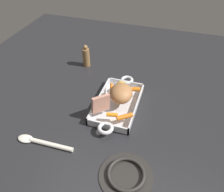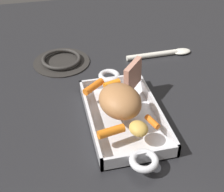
{
  "view_description": "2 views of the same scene",
  "coord_description": "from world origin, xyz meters",
  "px_view_note": "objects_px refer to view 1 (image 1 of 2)",
  "views": [
    {
      "loc": [
        0.75,
        0.21,
        0.73
      ],
      "look_at": [
        0.02,
        -0.02,
        0.08
      ],
      "focal_mm": 36.08,
      "sensor_mm": 36.0,
      "label": 1
    },
    {
      "loc": [
        -0.62,
        0.18,
        0.57
      ],
      "look_at": [
        0.02,
        0.03,
        0.07
      ],
      "focal_mm": 50.5,
      "sensor_mm": 36.0,
      "label": 2
    }
  ],
  "objects_px": {
    "baby_carrot_northeast": "(133,89)",
    "roasting_dish": "(118,104)",
    "pork_roast": "(121,93)",
    "stove_burner_rear": "(126,175)",
    "pepper_mill": "(86,57)",
    "baby_carrot_short": "(112,115)",
    "serving_spoon": "(41,142)",
    "baby_carrot_center_right": "(111,87)",
    "potato_near_roast": "(121,85)",
    "baby_carrot_southeast": "(125,117)",
    "roast_slice_outer": "(101,104)"
  },
  "relations": [
    {
      "from": "roasting_dish",
      "to": "serving_spoon",
      "type": "distance_m",
      "value": 0.38
    },
    {
      "from": "roast_slice_outer",
      "to": "pepper_mill",
      "type": "relative_size",
      "value": 0.61
    },
    {
      "from": "roasting_dish",
      "to": "roast_slice_outer",
      "type": "xyz_separation_m",
      "value": [
        0.09,
        -0.05,
        0.07
      ]
    },
    {
      "from": "baby_carrot_center_right",
      "to": "potato_near_roast",
      "type": "bearing_deg",
      "value": 118.71
    },
    {
      "from": "roast_slice_outer",
      "to": "serving_spoon",
      "type": "relative_size",
      "value": 0.33
    },
    {
      "from": "roasting_dish",
      "to": "stove_burner_rear",
      "type": "distance_m",
      "value": 0.36
    },
    {
      "from": "baby_carrot_southeast",
      "to": "serving_spoon",
      "type": "distance_m",
      "value": 0.35
    },
    {
      "from": "pepper_mill",
      "to": "baby_carrot_northeast",
      "type": "bearing_deg",
      "value": 58.71
    },
    {
      "from": "baby_carrot_northeast",
      "to": "stove_burner_rear",
      "type": "xyz_separation_m",
      "value": [
        0.43,
        0.08,
        -0.04
      ]
    },
    {
      "from": "roast_slice_outer",
      "to": "baby_carrot_southeast",
      "type": "bearing_deg",
      "value": 82.9
    },
    {
      "from": "stove_burner_rear",
      "to": "pepper_mill",
      "type": "bearing_deg",
      "value": -146.9
    },
    {
      "from": "roasting_dish",
      "to": "pork_roast",
      "type": "relative_size",
      "value": 3.26
    },
    {
      "from": "baby_carrot_short",
      "to": "baby_carrot_center_right",
      "type": "relative_size",
      "value": 1.08
    },
    {
      "from": "roast_slice_outer",
      "to": "baby_carrot_northeast",
      "type": "xyz_separation_m",
      "value": [
        -0.18,
        0.1,
        -0.03
      ]
    },
    {
      "from": "baby_carrot_northeast",
      "to": "serving_spoon",
      "type": "bearing_deg",
      "value": -35.88
    },
    {
      "from": "baby_carrot_northeast",
      "to": "potato_near_roast",
      "type": "xyz_separation_m",
      "value": [
        -0.01,
        -0.06,
        0.01
      ]
    },
    {
      "from": "baby_carrot_northeast",
      "to": "baby_carrot_center_right",
      "type": "bearing_deg",
      "value": -83.18
    },
    {
      "from": "potato_near_roast",
      "to": "pepper_mill",
      "type": "xyz_separation_m",
      "value": [
        -0.19,
        -0.27,
        0.0
      ]
    },
    {
      "from": "baby_carrot_center_right",
      "to": "baby_carrot_southeast",
      "type": "bearing_deg",
      "value": 32.94
    },
    {
      "from": "serving_spoon",
      "to": "stove_burner_rear",
      "type": "bearing_deg",
      "value": 172.82
    },
    {
      "from": "serving_spoon",
      "to": "roasting_dish",
      "type": "bearing_deg",
      "value": -128.48
    },
    {
      "from": "potato_near_roast",
      "to": "serving_spoon",
      "type": "bearing_deg",
      "value": -28.51
    },
    {
      "from": "pork_roast",
      "to": "baby_carrot_northeast",
      "type": "height_order",
      "value": "pork_roast"
    },
    {
      "from": "baby_carrot_northeast",
      "to": "roasting_dish",
      "type": "bearing_deg",
      "value": -32.2
    },
    {
      "from": "pork_roast",
      "to": "roast_slice_outer",
      "type": "relative_size",
      "value": 1.58
    },
    {
      "from": "roasting_dish",
      "to": "baby_carrot_center_right",
      "type": "distance_m",
      "value": 0.1
    },
    {
      "from": "pork_roast",
      "to": "baby_carrot_northeast",
      "type": "distance_m",
      "value": 0.09
    },
    {
      "from": "potato_near_roast",
      "to": "serving_spoon",
      "type": "xyz_separation_m",
      "value": [
        0.4,
        -0.22,
        -0.05
      ]
    },
    {
      "from": "potato_near_roast",
      "to": "baby_carrot_northeast",
      "type": "bearing_deg",
      "value": 80.47
    },
    {
      "from": "roasting_dish",
      "to": "baby_carrot_center_right",
      "type": "relative_size",
      "value": 9.17
    },
    {
      "from": "baby_carrot_southeast",
      "to": "roasting_dish",
      "type": "bearing_deg",
      "value": -149.51
    },
    {
      "from": "pork_roast",
      "to": "pepper_mill",
      "type": "distance_m",
      "value": 0.4
    },
    {
      "from": "roasting_dish",
      "to": "baby_carrot_short",
      "type": "bearing_deg",
      "value": 3.83
    },
    {
      "from": "roasting_dish",
      "to": "stove_burner_rear",
      "type": "bearing_deg",
      "value": 21.29
    },
    {
      "from": "pork_roast",
      "to": "pepper_mill",
      "type": "bearing_deg",
      "value": -133.79
    },
    {
      "from": "roasting_dish",
      "to": "baby_carrot_northeast",
      "type": "height_order",
      "value": "baby_carrot_northeast"
    },
    {
      "from": "baby_carrot_northeast",
      "to": "potato_near_roast",
      "type": "height_order",
      "value": "potato_near_roast"
    },
    {
      "from": "serving_spoon",
      "to": "roast_slice_outer",
      "type": "bearing_deg",
      "value": -131.55
    },
    {
      "from": "baby_carrot_short",
      "to": "baby_carrot_northeast",
      "type": "bearing_deg",
      "value": 166.5
    },
    {
      "from": "pork_roast",
      "to": "baby_carrot_southeast",
      "type": "distance_m",
      "value": 0.13
    },
    {
      "from": "pork_roast",
      "to": "serving_spoon",
      "type": "xyz_separation_m",
      "value": [
        0.31,
        -0.24,
        -0.07
      ]
    },
    {
      "from": "pepper_mill",
      "to": "roast_slice_outer",
      "type": "bearing_deg",
      "value": 30.97
    },
    {
      "from": "roast_slice_outer",
      "to": "roasting_dish",
      "type": "bearing_deg",
      "value": 151.45
    },
    {
      "from": "roast_slice_outer",
      "to": "baby_carrot_northeast",
      "type": "relative_size",
      "value": 1.21
    },
    {
      "from": "baby_carrot_short",
      "to": "pepper_mill",
      "type": "bearing_deg",
      "value": -144.42
    },
    {
      "from": "pepper_mill",
      "to": "stove_burner_rear",
      "type": "bearing_deg",
      "value": 33.1
    },
    {
      "from": "roasting_dish",
      "to": "pepper_mill",
      "type": "height_order",
      "value": "pepper_mill"
    },
    {
      "from": "serving_spoon",
      "to": "pepper_mill",
      "type": "relative_size",
      "value": 1.82
    },
    {
      "from": "potato_near_roast",
      "to": "pepper_mill",
      "type": "height_order",
      "value": "pepper_mill"
    },
    {
      "from": "roast_slice_outer",
      "to": "baby_carrot_center_right",
      "type": "relative_size",
      "value": 1.78
    }
  ]
}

